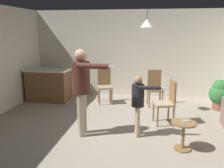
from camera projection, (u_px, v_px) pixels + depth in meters
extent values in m
plane|color=#9E9384|center=(120.00, 136.00, 4.94)|extent=(7.68, 7.68, 0.00)
cube|color=silver|center=(133.00, 54.00, 7.72)|extent=(6.40, 0.10, 2.70)
cube|color=brown|center=(48.00, 86.00, 7.29)|extent=(1.20, 0.60, 0.91)
cube|color=beige|center=(47.00, 70.00, 7.18)|extent=(1.26, 0.66, 0.04)
cylinder|color=olive|center=(184.00, 123.00, 4.27)|extent=(0.44, 0.44, 0.03)
cylinder|color=olive|center=(183.00, 137.00, 4.33)|extent=(0.06, 0.06, 0.49)
cylinder|color=olive|center=(182.00, 148.00, 4.38)|extent=(0.31, 0.31, 0.03)
cylinder|color=tan|center=(83.00, 112.00, 5.00)|extent=(0.13, 0.13, 0.88)
cylinder|color=tan|center=(81.00, 116.00, 4.83)|extent=(0.13, 0.13, 0.88)
cylinder|color=#4C261E|center=(81.00, 77.00, 4.75)|extent=(0.35, 0.35, 0.62)
sphere|color=tan|center=(80.00, 55.00, 4.65)|extent=(0.24, 0.24, 0.24)
cylinder|color=#4C261E|center=(84.00, 77.00, 4.95)|extent=(0.10, 0.10, 0.59)
cylinder|color=#4C261E|center=(92.00, 66.00, 4.44)|extent=(0.59, 0.13, 0.10)
cube|color=white|center=(110.00, 67.00, 4.38)|extent=(0.13, 0.04, 0.04)
cylinder|color=tan|center=(137.00, 120.00, 4.95)|extent=(0.09, 0.09, 0.62)
cylinder|color=tan|center=(137.00, 122.00, 4.82)|extent=(0.09, 0.09, 0.62)
cylinder|color=black|center=(138.00, 95.00, 4.77)|extent=(0.25, 0.25, 0.44)
sphere|color=#9E7556|center=(138.00, 80.00, 4.70)|extent=(0.17, 0.17, 0.17)
cylinder|color=black|center=(137.00, 95.00, 4.91)|extent=(0.07, 0.07, 0.42)
cylinder|color=black|center=(150.00, 88.00, 4.58)|extent=(0.42, 0.12, 0.07)
cube|color=white|center=(162.00, 88.00, 4.57)|extent=(0.13, 0.05, 0.04)
cylinder|color=olive|center=(110.00, 94.00, 7.27)|extent=(0.04, 0.04, 0.45)
cylinder|color=olive|center=(98.00, 94.00, 7.22)|extent=(0.04, 0.04, 0.45)
cylinder|color=olive|center=(112.00, 97.00, 6.93)|extent=(0.04, 0.04, 0.45)
cylinder|color=olive|center=(99.00, 97.00, 6.88)|extent=(0.04, 0.04, 0.45)
cube|color=tan|center=(105.00, 87.00, 7.02)|extent=(0.52, 0.52, 0.05)
cube|color=olive|center=(104.00, 77.00, 7.14)|extent=(0.37, 0.15, 0.50)
cylinder|color=olive|center=(160.00, 96.00, 6.98)|extent=(0.04, 0.04, 0.45)
cylinder|color=olive|center=(147.00, 96.00, 6.98)|extent=(0.04, 0.04, 0.45)
cylinder|color=olive|center=(162.00, 100.00, 6.63)|extent=(0.04, 0.04, 0.45)
cylinder|color=olive|center=(149.00, 100.00, 6.63)|extent=(0.04, 0.04, 0.45)
cube|color=#7F664C|center=(155.00, 90.00, 6.75)|extent=(0.48, 0.48, 0.05)
cube|color=olive|center=(154.00, 78.00, 6.88)|extent=(0.38, 0.10, 0.50)
cylinder|color=olive|center=(174.00, 117.00, 5.37)|extent=(0.04, 0.04, 0.45)
cylinder|color=olive|center=(168.00, 111.00, 5.72)|extent=(0.04, 0.04, 0.45)
cylinder|color=olive|center=(158.00, 117.00, 5.34)|extent=(0.04, 0.04, 0.45)
cylinder|color=olive|center=(153.00, 112.00, 5.68)|extent=(0.04, 0.04, 0.45)
cube|color=tan|center=(164.00, 104.00, 5.47)|extent=(0.51, 0.51, 0.05)
cube|color=olive|center=(173.00, 92.00, 5.43)|extent=(0.13, 0.38, 0.50)
cylinder|color=brown|center=(218.00, 105.00, 6.51)|extent=(0.31, 0.31, 0.24)
sphere|color=#387F3D|center=(219.00, 94.00, 6.44)|extent=(0.53, 0.53, 0.53)
sphere|color=#387F3D|center=(220.00, 87.00, 6.40)|extent=(0.40, 0.40, 0.40)
cube|color=white|center=(185.00, 121.00, 4.26)|extent=(0.13, 0.05, 0.04)
cone|color=silver|center=(147.00, 23.00, 5.72)|extent=(0.32, 0.32, 0.20)
cylinder|color=black|center=(147.00, 11.00, 5.66)|extent=(0.01, 0.01, 0.36)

